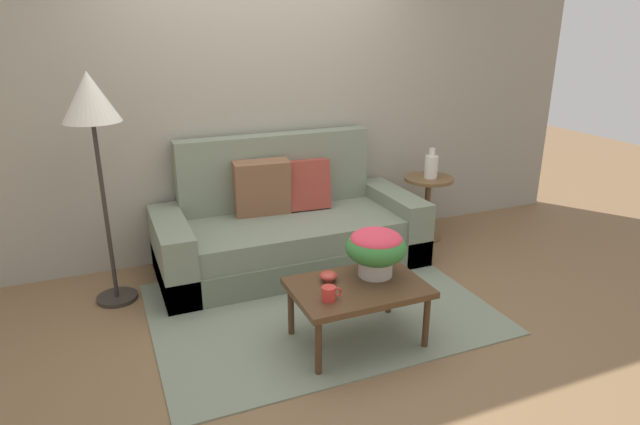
% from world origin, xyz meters
% --- Properties ---
extents(ground_plane, '(14.00, 14.00, 0.00)m').
position_xyz_m(ground_plane, '(0.00, 0.00, 0.00)').
color(ground_plane, brown).
extents(wall_back, '(6.40, 0.12, 2.71)m').
position_xyz_m(wall_back, '(0.00, 1.23, 1.35)').
color(wall_back, gray).
rests_on(wall_back, ground).
extents(area_rug, '(2.31, 1.71, 0.01)m').
position_xyz_m(area_rug, '(0.00, -0.09, 0.01)').
color(area_rug, gray).
rests_on(area_rug, ground).
extents(couch, '(2.16, 0.93, 1.05)m').
position_xyz_m(couch, '(0.07, 0.74, 0.31)').
color(couch, '#626B59').
rests_on(couch, ground).
extents(coffee_table, '(0.83, 0.57, 0.40)m').
position_xyz_m(coffee_table, '(0.07, -0.56, 0.36)').
color(coffee_table, '#442D1B').
rests_on(coffee_table, ground).
extents(side_table, '(0.45, 0.45, 0.60)m').
position_xyz_m(side_table, '(1.45, 0.77, 0.41)').
color(side_table, brown).
rests_on(side_table, ground).
extents(floor_lamp, '(0.38, 0.38, 1.65)m').
position_xyz_m(floor_lamp, '(-1.33, 0.62, 1.39)').
color(floor_lamp, '#2D2823').
rests_on(floor_lamp, ground).
extents(potted_plant, '(0.39, 0.39, 0.31)m').
position_xyz_m(potted_plant, '(0.23, -0.48, 0.59)').
color(potted_plant, '#B7B2A8').
rests_on(potted_plant, coffee_table).
extents(coffee_mug, '(0.13, 0.09, 0.09)m').
position_xyz_m(coffee_mug, '(-0.18, -0.67, 0.45)').
color(coffee_mug, red).
rests_on(coffee_mug, coffee_table).
extents(snack_bowl, '(0.11, 0.11, 0.06)m').
position_xyz_m(snack_bowl, '(-0.08, -0.44, 0.44)').
color(snack_bowl, '#B2382D').
rests_on(snack_bowl, coffee_table).
extents(table_vase, '(0.12, 0.12, 0.27)m').
position_xyz_m(table_vase, '(1.46, 0.75, 0.71)').
color(table_vase, silver).
rests_on(table_vase, side_table).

